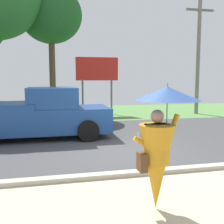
# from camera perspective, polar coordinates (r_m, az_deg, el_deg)

# --- Properties ---
(ground_plane) EXTENTS (40.00, 22.00, 0.20)m
(ground_plane) POSITION_cam_1_polar(r_m,az_deg,el_deg) (11.16, -0.75, -4.64)
(ground_plane) COLOR #424244
(monk_pedestrian) EXTENTS (1.11, 1.07, 2.13)m
(monk_pedestrian) POSITION_cam_1_polar(r_m,az_deg,el_deg) (4.60, 9.90, -6.54)
(monk_pedestrian) COLOR orange
(monk_pedestrian) RESTS_ON ground_plane
(pickup_truck) EXTENTS (5.20, 2.28, 1.88)m
(pickup_truck) POSITION_cam_1_polar(r_m,az_deg,el_deg) (10.45, -14.92, -0.56)
(pickup_truck) COLOR #1E478C
(pickup_truck) RESTS_ON ground_plane
(utility_pole) EXTENTS (1.80, 0.24, 6.96)m
(utility_pole) POSITION_cam_1_polar(r_m,az_deg,el_deg) (18.01, 17.63, 11.30)
(utility_pole) COLOR gray
(utility_pole) RESTS_ON ground_plane
(roadside_billboard) EXTENTS (2.60, 0.12, 3.50)m
(roadside_billboard) POSITION_cam_1_polar(r_m,az_deg,el_deg) (16.74, -3.15, 8.17)
(roadside_billboard) COLOR slate
(roadside_billboard) RESTS_ON ground_plane
(tree_center_back) EXTENTS (3.61, 3.61, 7.52)m
(tree_center_back) POSITION_cam_1_polar(r_m,az_deg,el_deg) (17.10, -12.70, 19.10)
(tree_center_back) COLOR brown
(tree_center_back) RESTS_ON ground_plane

